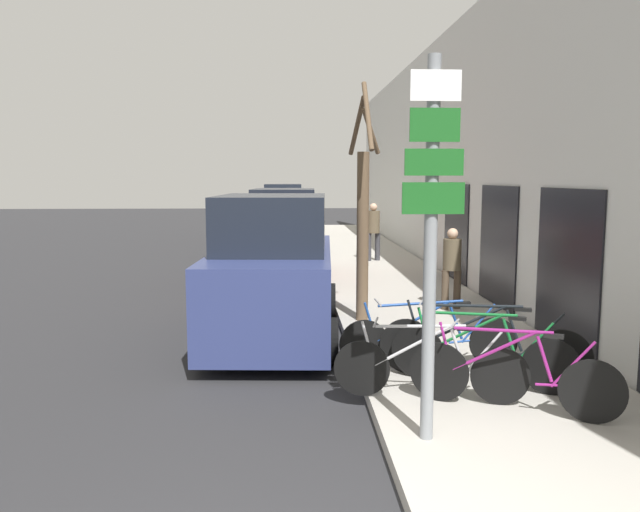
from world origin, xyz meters
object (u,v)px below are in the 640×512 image
at_px(signpost, 431,236).
at_px(bicycle_4, 430,339).
at_px(bicycle_3, 482,347).
at_px(parked_car_0, 274,274).
at_px(parked_car_1, 284,240).
at_px(parked_car_2, 283,224).
at_px(pedestrian_far, 373,228).
at_px(street_tree, 363,219).
at_px(bicycle_0, 512,376).
at_px(parked_car_3, 283,214).
at_px(bicycle_1, 430,367).
at_px(pedestrian_near, 452,262).
at_px(bicycle_2, 482,354).

relative_size(signpost, bicycle_4, 1.50).
relative_size(bicycle_3, parked_car_0, 0.51).
distance_m(bicycle_3, bicycle_4, 0.76).
distance_m(parked_car_1, parked_car_2, 6.00).
distance_m(pedestrian_far, street_tree, 8.07).
bearing_deg(signpost, bicycle_3, 57.94).
bearing_deg(bicycle_0, pedestrian_far, 26.44).
relative_size(parked_car_3, street_tree, 1.00).
bearing_deg(parked_car_2, street_tree, -84.72).
distance_m(bicycle_0, street_tree, 4.81).
height_order(signpost, bicycle_4, signpost).
xyz_separation_m(bicycle_0, parked_car_2, (-2.60, 15.53, 0.50)).
bearing_deg(signpost, bicycle_1, 75.86).
relative_size(parked_car_3, pedestrian_near, 2.66).
bearing_deg(parked_car_2, parked_car_3, 87.89).
bearing_deg(pedestrian_far, parked_car_0, -127.90).
height_order(signpost, bicycle_1, signpost).
bearing_deg(parked_car_3, bicycle_1, -85.68).
bearing_deg(bicycle_0, street_tree, 41.07).
distance_m(bicycle_3, pedestrian_far, 11.34).
relative_size(bicycle_1, bicycle_4, 0.89).
distance_m(parked_car_1, street_tree, 5.33).
bearing_deg(parked_car_1, bicycle_3, -71.32).
bearing_deg(parked_car_0, pedestrian_far, 75.31).
bearing_deg(bicycle_3, bicycle_2, -177.20).
relative_size(bicycle_1, street_tree, 0.52).
distance_m(bicycle_0, bicycle_2, 0.85).
xyz_separation_m(bicycle_3, parked_car_2, (-2.60, 14.47, 0.48)).
bearing_deg(parked_car_3, signpost, -86.60).
xyz_separation_m(parked_car_0, pedestrian_far, (2.83, 8.59, 0.07)).
distance_m(parked_car_1, parked_car_3, 11.71).
relative_size(bicycle_0, street_tree, 0.49).
relative_size(bicycle_0, parked_car_1, 0.46).
bearing_deg(pedestrian_near, pedestrian_far, -103.90).
distance_m(signpost, pedestrian_far, 13.14).
xyz_separation_m(parked_car_0, parked_car_3, (0.02, 17.44, -0.02)).
bearing_deg(bicycle_2, parked_car_0, 67.87).
relative_size(signpost, pedestrian_near, 2.32).
xyz_separation_m(bicycle_0, parked_car_3, (-2.63, 21.24, 0.52)).
height_order(parked_car_2, pedestrian_far, parked_car_2).
distance_m(bicycle_1, parked_car_3, 20.93).
bearing_deg(pedestrian_near, parked_car_2, -90.28).
relative_size(parked_car_1, pedestrian_far, 2.51).
xyz_separation_m(bicycle_1, bicycle_2, (0.74, 0.46, 0.01)).
xyz_separation_m(parked_car_0, pedestrian_near, (3.38, 1.50, -0.04)).
height_order(signpost, pedestrian_far, signpost).
bearing_deg(signpost, street_tree, 90.23).
xyz_separation_m(pedestrian_near, pedestrian_far, (-0.55, 7.09, 0.11)).
bearing_deg(bicycle_1, bicycle_4, 0.91).
relative_size(bicycle_2, pedestrian_far, 1.17).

